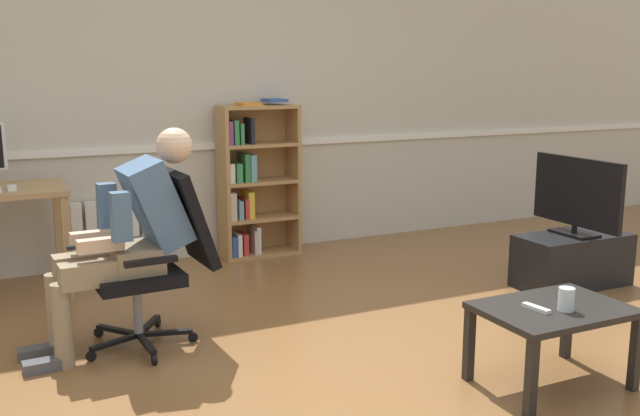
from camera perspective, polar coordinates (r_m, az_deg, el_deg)
ground_plane at (r=3.77m, az=3.65°, el=-13.02°), size 18.00×18.00×0.00m
back_wall at (r=5.89m, az=-9.06°, el=9.17°), size 12.00×0.13×2.70m
computer_mouse at (r=5.08m, az=-23.70°, el=1.52°), size 0.06×0.10×0.03m
bookshelf at (r=5.85m, az=-5.45°, el=2.06°), size 0.65×0.29×1.30m
radiator at (r=5.74m, az=-15.93°, el=-2.02°), size 0.71×0.08×0.54m
office_chair at (r=4.07m, az=-12.83°, el=-3.55°), size 0.75×0.62×0.99m
person_seated at (r=3.99m, az=-15.33°, el=-2.08°), size 0.98×0.40×1.23m
tv_stand at (r=5.40m, az=19.76°, el=-4.00°), size 0.83×0.39×0.38m
tv_screen at (r=5.30m, az=20.12°, el=1.01°), size 0.20×0.79×0.55m
coffee_table at (r=3.66m, az=18.37°, el=-8.42°), size 0.71×0.51×0.41m
drinking_glass at (r=3.58m, az=19.34°, el=-6.99°), size 0.08×0.08×0.11m
spare_remote at (r=3.56m, az=17.13°, el=-7.76°), size 0.06×0.15×0.02m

